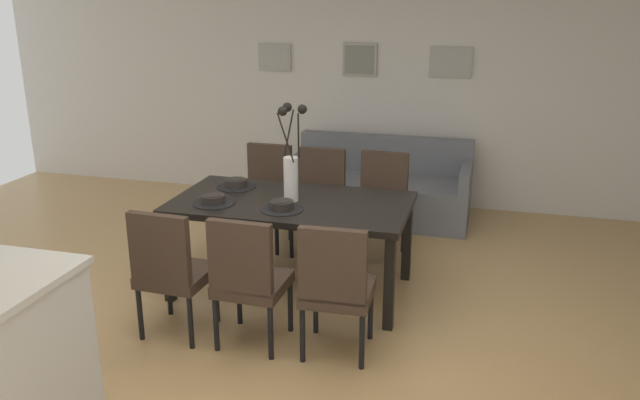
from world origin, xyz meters
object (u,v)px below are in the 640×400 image
object	(u,v)px
bowl_near_left	(214,198)
framed_picture_center	(360,60)
dining_chair_near_right	(266,190)
sofa	(380,191)
dining_table	(291,210)
bowl_far_left	(282,204)
framed_picture_left	(275,57)
dining_chair_mid_left	(336,284)
framed_picture_right	(451,62)
dining_chair_far_right	(319,195)
centerpiece_vase	(291,165)
dining_chair_mid_right	(381,200)
dining_chair_far_left	(248,276)
dining_chair_near_left	(170,267)
bowl_near_right	(236,182)

from	to	relation	value
bowl_near_left	framed_picture_center	bearing A→B (deg)	78.50
dining_chair_near_right	sofa	bearing A→B (deg)	49.02
dining_table	framed_picture_center	bearing A→B (deg)	90.00
bowl_far_left	framed_picture_left	world-z (taller)	framed_picture_left
dining_chair_mid_left	framed_picture_center	size ratio (longest dim) A/B	2.48
framed_picture_right	dining_table	bearing A→B (deg)	-111.51
dining_chair_near_right	framed_picture_right	xyz separation A→B (m)	(1.49, 1.53, 1.05)
framed_picture_left	dining_chair_near_right	bearing A→B (deg)	-74.49
dining_chair_far_right	framed_picture_right	world-z (taller)	framed_picture_right
dining_chair_far_right	centerpiece_vase	size ratio (longest dim) A/B	1.25
dining_chair_mid_right	framed_picture_right	size ratio (longest dim) A/B	2.12
dining_chair_far_left	sofa	size ratio (longest dim) A/B	0.50
framed_picture_left	framed_picture_right	xyz separation A→B (m)	(1.92, -0.00, 0.00)
dining_chair_mid_left	framed_picture_right	world-z (taller)	framed_picture_right
dining_chair_near_right	dining_chair_near_left	bearing A→B (deg)	-90.71
sofa	dining_chair_far_right	bearing A→B (deg)	-109.52
dining_chair_near_right	bowl_near_right	world-z (taller)	dining_chair_near_right
dining_chair_far_right	dining_chair_mid_right	bearing A→B (deg)	1.17
bowl_near_right	framed_picture_left	world-z (taller)	framed_picture_left
bowl_near_left	framed_picture_right	bearing A→B (deg)	60.54
framed_picture_center	bowl_near_left	bearing A→B (deg)	-101.50
dining_chair_far_right	dining_chair_far_left	bearing A→B (deg)	-89.57
dining_chair_far_right	framed_picture_left	xyz separation A→B (m)	(-0.94, 1.55, 1.05)
dining_chair_far_right	bowl_near_left	xyz separation A→B (m)	(-0.52, -1.10, 0.27)
dining_chair_far_left	bowl_near_right	bearing A→B (deg)	115.36
framed_picture_right	dining_chair_near_right	bearing A→B (deg)	-134.32
dining_chair_near_right	dining_chair_far_right	world-z (taller)	same
dining_chair_near_right	dining_chair_mid_left	world-z (taller)	same
dining_chair_mid_right	centerpiece_vase	size ratio (longest dim) A/B	1.25
centerpiece_vase	dining_table	bearing A→B (deg)	-124.65
dining_chair_near_left	framed_picture_right	world-z (taller)	framed_picture_right
centerpiece_vase	framed_picture_center	bearing A→B (deg)	90.02
dining_table	dining_chair_near_left	bearing A→B (deg)	-121.41
framed_picture_center	dining_chair_far_left	bearing A→B (deg)	-90.12
dining_chair_near_right	dining_chair_mid_left	xyz separation A→B (m)	(1.10, -1.78, 0.00)
dining_chair_far_right	dining_chair_mid_left	size ratio (longest dim) A/B	1.00
framed_picture_left	framed_picture_right	bearing A→B (deg)	-0.00
bowl_near_left	framed_picture_right	xyz separation A→B (m)	(1.50, 2.65, 0.78)
dining_chair_near_left	framed_picture_center	size ratio (longest dim) A/B	2.48
dining_chair_near_left	dining_chair_mid_left	size ratio (longest dim) A/B	1.00
bowl_far_left	centerpiece_vase	bearing A→B (deg)	89.76
bowl_far_left	bowl_near_right	bearing A→B (deg)	140.72
bowl_far_left	framed_picture_left	xyz separation A→B (m)	(-0.96, 2.65, 0.78)
dining_chair_mid_left	framed_picture_center	xyz separation A→B (m)	(-0.57, 3.31, 1.05)
dining_chair_mid_left	framed_picture_center	bearing A→B (deg)	99.77
bowl_near_left	centerpiece_vase	bearing A→B (deg)	22.33
centerpiece_vase	framed_picture_right	world-z (taller)	framed_picture_right
centerpiece_vase	dining_chair_mid_left	bearing A→B (deg)	-56.99
dining_table	dining_chair_mid_left	bearing A→B (deg)	-56.91
framed_picture_center	dining_chair_far_right	bearing A→B (deg)	-90.75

